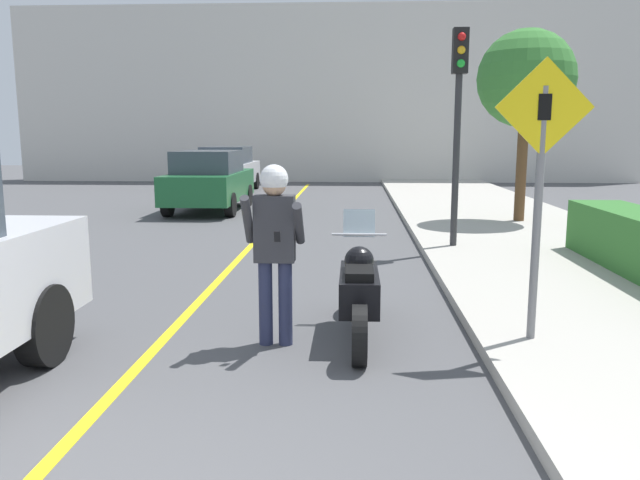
{
  "coord_description": "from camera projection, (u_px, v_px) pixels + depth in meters",
  "views": [
    {
      "loc": [
        1.37,
        -2.85,
        2.11
      ],
      "look_at": [
        1.01,
        3.73,
        0.99
      ],
      "focal_mm": 35.0,
      "sensor_mm": 36.0,
      "label": 1
    }
  ],
  "objects": [
    {
      "name": "parked_car_silver",
      "position": [
        228.0,
        169.0,
        23.24
      ],
      "size": [
        1.88,
        4.2,
        1.68
      ],
      "color": "black",
      "rests_on": "ground"
    },
    {
      "name": "parked_car_green",
      "position": [
        209.0,
        180.0,
        17.33
      ],
      "size": [
        1.88,
        4.2,
        1.68
      ],
      "color": "black",
      "rests_on": "ground"
    },
    {
      "name": "crossing_sign",
      "position": [
        540.0,
        174.0,
        5.87
      ],
      "size": [
        0.91,
        0.08,
        2.68
      ],
      "color": "slate",
      "rests_on": "sidewalk_curb"
    },
    {
      "name": "building_backdrop",
      "position": [
        324.0,
        95.0,
        28.18
      ],
      "size": [
        28.0,
        1.2,
        7.78
      ],
      "color": "beige",
      "rests_on": "ground"
    },
    {
      "name": "traffic_light",
      "position": [
        459.0,
        97.0,
        10.83
      ],
      "size": [
        0.26,
        0.3,
        3.78
      ],
      "color": "#2D2D30",
      "rests_on": "sidewalk_curb"
    },
    {
      "name": "motorcycle",
      "position": [
        359.0,
        291.0,
        6.55
      ],
      "size": [
        0.62,
        2.29,
        1.27
      ],
      "color": "black",
      "rests_on": "ground"
    },
    {
      "name": "street_tree",
      "position": [
        526.0,
        80.0,
        14.02
      ],
      "size": [
        2.19,
        2.19,
        4.32
      ],
      "color": "brown",
      "rests_on": "sidewalk_curb"
    },
    {
      "name": "person_biker",
      "position": [
        275.0,
        235.0,
        6.16
      ],
      "size": [
        0.59,
        0.49,
        1.82
      ],
      "color": "#282D4C",
      "rests_on": "ground"
    },
    {
      "name": "road_center_line",
      "position": [
        219.0,
        280.0,
        9.17
      ],
      "size": [
        0.12,
        36.0,
        0.01
      ],
      "color": "yellow",
      "rests_on": "ground"
    }
  ]
}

